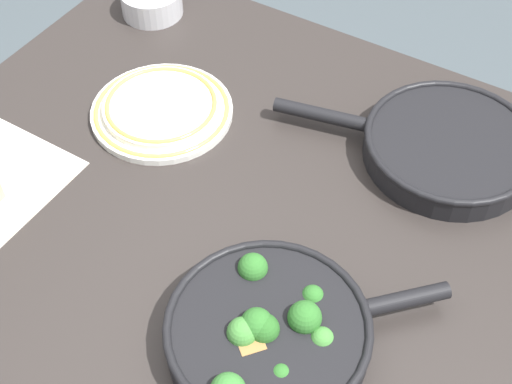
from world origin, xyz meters
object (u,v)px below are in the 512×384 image
Objects in this scene: prep_bowl_steel at (152,2)px; dinner_plate_stack at (162,109)px; skillet_broccoli at (270,332)px; skillet_eggs at (447,146)px.

dinner_plate_stack is at bearing 129.52° from prep_bowl_steel.
skillet_broccoli is 0.48m from dinner_plate_stack.
skillet_broccoli is at bearing 143.24° from dinner_plate_stack.
dinner_plate_stack is at bearing 6.65° from skillet_eggs.
skillet_broccoli reaches higher than dinner_plate_stack.
skillet_eggs reaches higher than dinner_plate_stack.
prep_bowl_steel is at bearing -18.94° from skillet_eggs.
skillet_eggs is at bearing 35.28° from skillet_broccoli.
skillet_eggs is (-0.07, -0.45, -0.01)m from skillet_broccoli.
prep_bowl_steel is at bearing -50.48° from dinner_plate_stack.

